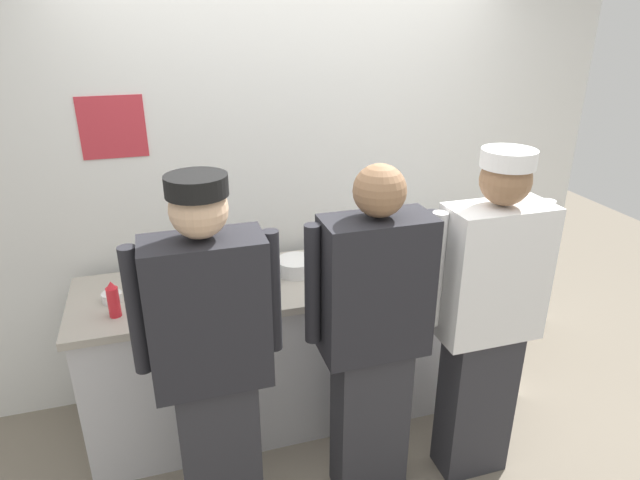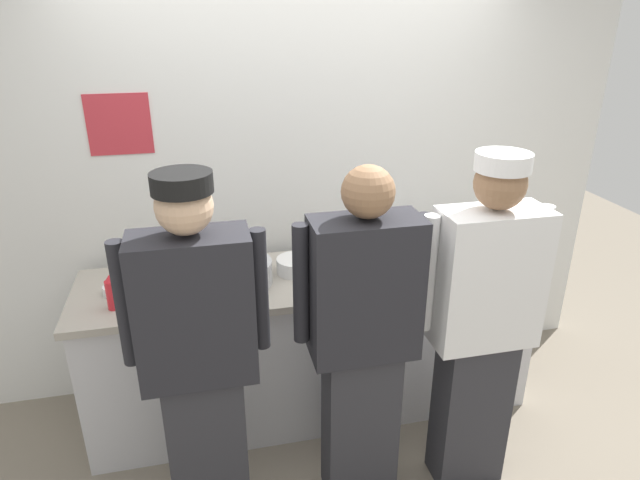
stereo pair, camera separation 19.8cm
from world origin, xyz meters
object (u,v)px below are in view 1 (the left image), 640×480
Objects in this scene: plate_stack_front at (296,266)px; ramekin_green_sauce at (200,301)px; sheet_tray at (418,258)px; ramekin_orange_sauce at (112,297)px; chef_far_right at (487,315)px; squeeze_bottle_spare at (146,272)px; squeeze_bottle_secondary at (113,300)px; chef_center at (373,335)px; ramekin_red_sauce at (346,265)px; deli_cup at (356,249)px; chefs_knife at (159,300)px; ramekin_yellow_sauce at (466,241)px; chef_near_left at (212,360)px; mixing_bowl_steel at (239,275)px; squeeze_bottle_primary at (366,259)px.

plate_stack_front is 0.59m from ramekin_green_sauce.
ramekin_orange_sauce reaches higher than sheet_tray.
squeeze_bottle_spare is (-1.55, 0.80, 0.07)m from chef_far_right.
ramekin_orange_sauce is at bearing 97.80° from squeeze_bottle_secondary.
plate_stack_front is 0.74m from sheet_tray.
chef_center reaches higher than ramekin_red_sauce.
sheet_tray is 1.71m from ramekin_orange_sauce.
chef_center is 17.17× the size of deli_cup.
chef_far_right is at bearing -22.52° from ramekin_orange_sauce.
chefs_knife is (0.22, -0.06, -0.02)m from ramekin_orange_sauce.
sheet_tray is 6.16× the size of ramekin_yellow_sauce.
squeeze_bottle_spare reaches higher than plate_stack_front.
squeeze_bottle_secondary is at bearing -155.67° from chefs_knife.
chef_center reaches higher than ramekin_orange_sauce.
mixing_bowl_steel is (0.22, 0.67, 0.04)m from chef_near_left.
deli_cup is (1.35, 0.30, -0.04)m from squeeze_bottle_secondary.
ramekin_red_sauce is at bearing 12.79° from ramekin_green_sauce.
chef_center is at bearing -99.46° from ramekin_red_sauce.
ramekin_orange_sauce reaches higher than ramekin_yellow_sauce.
squeeze_bottle_secondary is 0.29m from squeeze_bottle_spare.
squeeze_bottle_spare reaches higher than ramekin_orange_sauce.
mixing_bowl_steel is at bearing -12.89° from squeeze_bottle_spare.
ramekin_green_sauce is at bearing -170.19° from ramekin_yellow_sauce.
mixing_bowl_steel is (-1.07, 0.70, 0.03)m from chef_far_right.
squeeze_bottle_spare is at bearing 141.58° from chef_center.
chef_near_left is 15.86× the size of ramekin_red_sauce.
ramekin_red_sauce is 1.34× the size of ramekin_yellow_sauce.
mixing_bowl_steel is at bearing -174.67° from ramekin_yellow_sauce.
squeeze_bottle_spare reaches higher than mixing_bowl_steel.
squeeze_bottle_secondary reaches higher than plate_stack_front.
squeeze_bottle_primary is at bearing -7.78° from squeeze_bottle_spare.
chef_far_right is 1.74m from squeeze_bottle_spare.
ramekin_red_sauce is (1.09, -0.07, -0.08)m from squeeze_bottle_spare.
ramekin_orange_sauce is (-0.42, 0.69, 0.00)m from chef_near_left.
squeeze_bottle_primary is 1.34m from squeeze_bottle_secondary.
squeeze_bottle_spare is at bearing -179.17° from ramekin_yellow_sauce.
chefs_knife is (-1.49, -0.07, -0.01)m from sheet_tray.
ramekin_orange_sauce is at bearing -177.44° from plate_stack_front.
sheet_tray is 0.37m from deli_cup.
squeeze_bottle_spare reaches higher than squeeze_bottle_secondary.
squeeze_bottle_primary is 0.22m from deli_cup.
sheet_tray is 1.70m from squeeze_bottle_secondary.
deli_cup is at bearing 6.12° from ramekin_orange_sauce.
chefs_knife is at bearing -169.58° from deli_cup.
chef_center is at bearing -52.84° from mixing_bowl_steel.
plate_stack_front reaches higher than ramekin_green_sauce.
ramekin_green_sauce is 0.86m from ramekin_red_sauce.
plate_stack_front is 0.29m from ramekin_red_sauce.
squeeze_bottle_spare is at bearing 176.29° from ramekin_red_sauce.
chef_near_left is 6.25× the size of chefs_knife.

